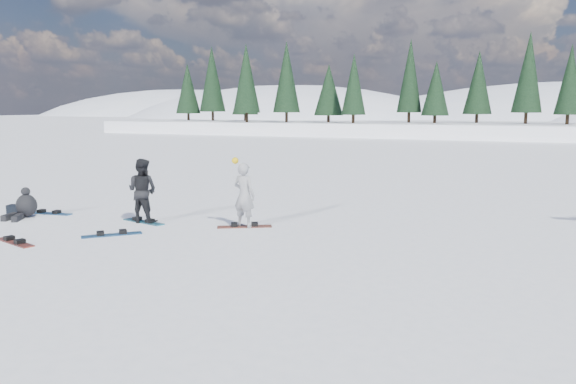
# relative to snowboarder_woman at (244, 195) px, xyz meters

# --- Properties ---
(ground) EXTENTS (420.00, 420.00, 0.00)m
(ground) POSITION_rel_snowboarder_woman_xyz_m (-0.50, -1.46, -0.91)
(ground) COLOR white
(ground) RESTS_ON ground
(alpine_backdrop) EXTENTS (412.50, 227.00, 53.20)m
(alpine_backdrop) POSITION_rel_snowboarder_woman_xyz_m (-12.23, 187.72, -14.88)
(alpine_backdrop) COLOR white
(alpine_backdrop) RESTS_ON ground
(snowboarder_woman) EXTENTS (0.70, 0.51, 1.94)m
(snowboarder_woman) POSITION_rel_snowboarder_woman_xyz_m (0.00, 0.00, 0.00)
(snowboarder_woman) COLOR gray
(snowboarder_woman) RESTS_ON ground
(snowboarder_man) EXTENTS (0.94, 0.75, 1.84)m
(snowboarder_man) POSITION_rel_snowboarder_woman_xyz_m (-2.98, -0.56, 0.02)
(snowboarder_man) COLOR black
(snowboarder_man) RESTS_ON ground
(seated_rider) EXTENTS (0.81, 1.18, 0.91)m
(seated_rider) POSITION_rel_snowboarder_woman_xyz_m (-6.70, -1.35, -0.56)
(seated_rider) COLOR black
(seated_rider) RESTS_ON ground
(gear_bag) EXTENTS (0.51, 0.41, 0.30)m
(gear_bag) POSITION_rel_snowboarder_woman_xyz_m (-7.40, -1.10, -0.76)
(gear_bag) COLOR black
(gear_bag) RESTS_ON ground
(snowboard_woman) EXTENTS (1.45, 0.97, 0.03)m
(snowboard_woman) POSITION_rel_snowboarder_woman_xyz_m (0.00, 0.00, -0.89)
(snowboard_woman) COLOR maroon
(snowboard_woman) RESTS_ON ground
(snowboard_man) EXTENTS (1.52, 0.61, 0.03)m
(snowboard_man) POSITION_rel_snowboarder_woman_xyz_m (-2.98, -0.56, -0.89)
(snowboard_man) COLOR #16627D
(snowboard_man) RESTS_ON ground
(snowboard_loose_b) EXTENTS (1.52, 0.69, 0.03)m
(snowboard_loose_b) POSITION_rel_snowboarder_woman_xyz_m (-4.32, -3.83, -0.89)
(snowboard_loose_b) COLOR maroon
(snowboard_loose_b) RESTS_ON ground
(snowboard_loose_a) EXTENTS (1.26, 1.26, 0.03)m
(snowboard_loose_a) POSITION_rel_snowboarder_woman_xyz_m (-2.68, -2.25, -0.89)
(snowboard_loose_a) COLOR #185186
(snowboard_loose_a) RESTS_ON ground
(snowboard_loose_c) EXTENTS (1.52, 0.47, 0.03)m
(snowboard_loose_c) POSITION_rel_snowboarder_woman_xyz_m (-6.50, -0.65, -0.89)
(snowboard_loose_c) COLOR navy
(snowboard_loose_c) RESTS_ON ground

